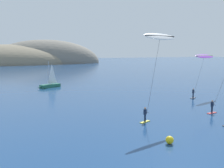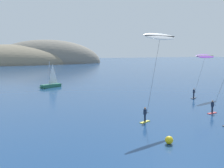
% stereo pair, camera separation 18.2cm
% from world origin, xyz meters
% --- Properties ---
extents(headland_island, '(106.12, 47.94, 30.82)m').
position_xyz_m(headland_island, '(12.20, 178.34, 0.00)').
color(headland_island, slate).
rests_on(headland_island, ground).
extents(sailboat_near, '(5.77, 3.41, 5.70)m').
position_xyz_m(sailboat_near, '(2.27, 55.39, 0.64)').
color(sailboat_near, '#23664C').
rests_on(sailboat_near, ground).
extents(kitesurfer_purple, '(7.16, 3.21, 7.45)m').
position_xyz_m(kitesurfer_purple, '(23.85, 31.51, 6.61)').
color(kitesurfer_purple, '#2D2D33').
rests_on(kitesurfer_purple, ground).
extents(kitesurfer_white, '(5.90, 2.56, 10.04)m').
position_xyz_m(kitesurfer_white, '(6.78, 21.03, 8.81)').
color(kitesurfer_white, yellow).
rests_on(kitesurfer_white, ground).
extents(marker_buoy, '(0.70, 0.70, 0.70)m').
position_xyz_m(marker_buoy, '(2.49, 13.18, 0.35)').
color(marker_buoy, yellow).
rests_on(marker_buoy, ground).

